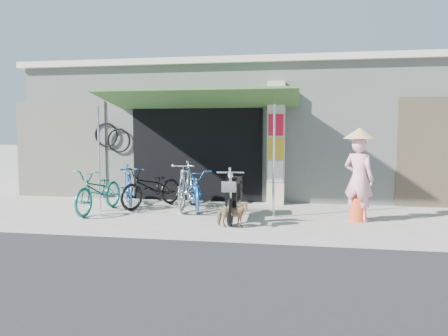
% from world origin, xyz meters
% --- Properties ---
extents(ground, '(80.00, 80.00, 0.00)m').
position_xyz_m(ground, '(0.00, 0.00, 0.00)').
color(ground, '#A59F95').
rests_on(ground, ground).
extents(road_strip, '(80.00, 6.00, 0.01)m').
position_xyz_m(road_strip, '(0.00, -4.50, 0.01)').
color(road_strip, '#2A2A2D').
rests_on(road_strip, ground).
extents(bicycle_shop, '(12.30, 5.30, 3.66)m').
position_xyz_m(bicycle_shop, '(-0.00, 5.09, 1.83)').
color(bicycle_shop, '#ABB0A8').
rests_on(bicycle_shop, ground).
extents(shop_pillar, '(0.42, 0.44, 3.00)m').
position_xyz_m(shop_pillar, '(0.85, 2.45, 1.50)').
color(shop_pillar, beige).
rests_on(shop_pillar, ground).
extents(awning, '(4.60, 1.88, 2.72)m').
position_xyz_m(awning, '(-0.90, 1.63, 2.51)').
color(awning, '#315A28').
rests_on(awning, ground).
extents(neighbour_left, '(2.60, 0.06, 2.60)m').
position_xyz_m(neighbour_left, '(-5.00, 2.59, 1.30)').
color(neighbour_left, '#6B665B').
rests_on(neighbour_left, ground).
extents(bike_teal, '(0.79, 1.90, 0.97)m').
position_xyz_m(bike_teal, '(-2.95, 0.64, 0.49)').
color(bike_teal, '#176B5B').
rests_on(bike_teal, ground).
extents(bike_blue, '(1.17, 1.66, 0.98)m').
position_xyz_m(bike_blue, '(-2.67, 1.58, 0.49)').
color(bike_blue, '#1E518C').
rests_on(bike_blue, ground).
extents(bike_black, '(1.45, 1.91, 0.96)m').
position_xyz_m(bike_black, '(-2.01, 1.45, 0.48)').
color(bike_black, black).
rests_on(bike_black, ground).
extents(bike_silver, '(0.68, 1.90, 1.12)m').
position_xyz_m(bike_silver, '(-1.16, 1.38, 0.56)').
color(bike_silver, '#B2B2B7').
rests_on(bike_silver, ground).
extents(bike_navy, '(1.12, 1.91, 0.95)m').
position_xyz_m(bike_navy, '(-0.92, 1.39, 0.47)').
color(bike_navy, '#225D9F').
rests_on(bike_navy, ground).
extents(street_dog, '(0.61, 0.32, 0.50)m').
position_xyz_m(street_dog, '(0.20, -0.39, 0.25)').
color(street_dog, tan).
rests_on(street_dog, ground).
extents(moped, '(0.52, 1.85, 1.04)m').
position_xyz_m(moped, '(0.11, 0.44, 0.47)').
color(moped, black).
rests_on(moped, ground).
extents(nun, '(0.74, 0.68, 1.88)m').
position_xyz_m(nun, '(2.60, 0.67, 0.92)').
color(nun, pink).
rests_on(nun, ground).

